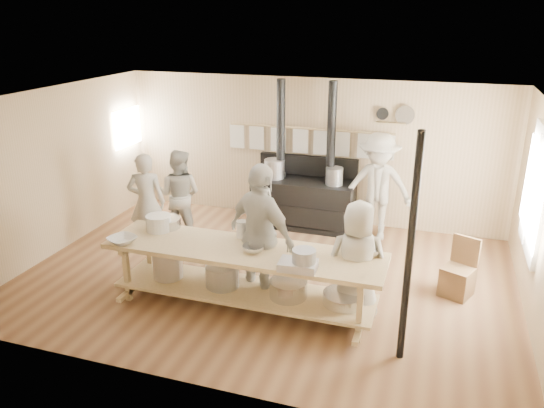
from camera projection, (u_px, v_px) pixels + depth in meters
name	position (u px, v px, depth m)	size (l,w,h in m)	color
ground	(266.00, 277.00, 7.80)	(7.00, 7.00, 0.00)	brown
room_shell	(266.00, 171.00, 7.24)	(7.00, 7.00, 7.00)	tan
window_right	(536.00, 191.00, 6.80)	(0.09, 1.50, 1.65)	beige
left_opening	(127.00, 127.00, 10.04)	(0.00, 0.90, 0.90)	white
stove	(303.00, 198.00, 9.51)	(1.90, 0.75, 2.60)	black
towel_rail	(309.00, 138.00, 9.41)	(3.00, 0.04, 0.47)	tan
back_wall_shelf	(395.00, 117.00, 8.85)	(0.63, 0.14, 0.32)	tan
prep_table	(243.00, 272.00, 6.82)	(3.60, 0.90, 0.85)	tan
support_post	(410.00, 252.00, 5.55)	(0.08, 0.08, 2.60)	black
cook_far_left	(147.00, 203.00, 8.42)	(0.59, 0.39, 1.62)	#A09C8D
cook_left	(180.00, 195.00, 8.88)	(0.75, 0.59, 1.55)	#A09C8D
cook_center	(357.00, 262.00, 6.51)	(0.76, 0.49, 1.55)	#A09C8D
cook_right	(262.00, 236.00, 6.82)	(1.12, 0.47, 1.91)	#A09C8D
cook_by_window	(378.00, 187.00, 8.84)	(1.18, 0.68, 1.83)	#A09C8D
chair	(458.00, 279.00, 7.23)	(0.50, 0.50, 0.82)	#4E391F
bowl_white_a	(122.00, 240.00, 6.84)	(0.35, 0.35, 0.09)	silver
bowl_steel_a	(254.00, 249.00, 6.59)	(0.28, 0.28, 0.09)	silver
bowl_white_b	(357.00, 249.00, 6.58)	(0.36, 0.36, 0.09)	silver
bowl_steel_b	(370.00, 251.00, 6.53)	(0.29, 0.29, 0.09)	silver
roasting_pan	(298.00, 265.00, 6.15)	(0.44, 0.29, 0.10)	#B2B2B7
mixing_bowl_large	(166.00, 223.00, 7.34)	(0.42, 0.42, 0.13)	silver
bucket_galv	(304.00, 260.00, 6.11)	(0.28, 0.28, 0.25)	gray
deep_bowl_enamel	(159.00, 223.00, 7.22)	(0.35, 0.35, 0.22)	silver
pitcher	(242.00, 229.00, 7.00)	(0.15, 0.15, 0.23)	silver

